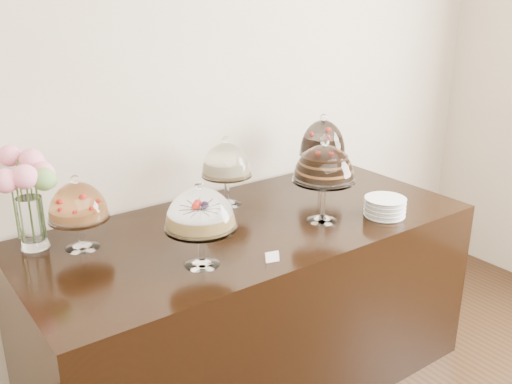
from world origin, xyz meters
TOP-DOWN VIEW (x-y plane):
  - wall_back at (0.00, 3.00)m, footprint 5.00×0.04m
  - display_counter at (0.24, 2.45)m, footprint 2.20×1.00m
  - cake_stand_sugar_sponge at (-0.17, 2.22)m, footprint 0.30×0.30m
  - cake_stand_choco_layer at (0.55, 2.28)m, footprint 0.30×0.30m
  - cake_stand_cheesecake at (0.30, 2.74)m, footprint 0.26×0.26m
  - cake_stand_dark_choco at (0.91, 2.68)m, footprint 0.27×0.27m
  - cake_stand_fruit_tart at (-0.52, 2.67)m, footprint 0.26×0.26m
  - flower_vase at (-0.69, 2.80)m, footprint 0.28×0.31m
  - plate_stack at (0.85, 2.14)m, footprint 0.20×0.20m
  - price_card_left at (0.08, 2.07)m, footprint 0.06×0.03m

SIDE VIEW (x-z plane):
  - display_counter at x=0.24m, z-range 0.00..0.90m
  - price_card_left at x=0.08m, z-range 0.90..0.94m
  - plate_stack at x=0.85m, z-range 0.90..1.00m
  - cake_stand_fruit_tart at x=-0.52m, z-range 0.93..1.27m
  - cake_stand_cheesecake at x=0.30m, z-range 0.94..1.31m
  - cake_stand_sugar_sponge at x=-0.17m, z-range 0.95..1.32m
  - cake_stand_dark_choco at x=0.91m, z-range 0.96..1.38m
  - cake_stand_choco_layer at x=0.55m, z-range 0.97..1.39m
  - flower_vase at x=-0.69m, z-range 0.96..1.40m
  - wall_back at x=0.00m, z-range 0.00..3.00m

